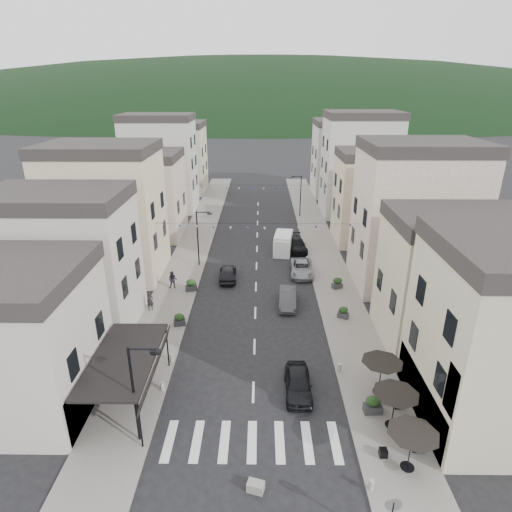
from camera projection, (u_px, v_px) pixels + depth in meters
The scene contains 29 objects.
ground at pixel (251, 473), 21.32m from camera, with size 700.00×700.00×0.00m, color black.
sidewalk_left at pixel (194, 245), 51.03m from camera, with size 4.00×76.00×0.12m, color slate.
sidewalk_right at pixel (320, 246), 50.87m from camera, with size 4.00×76.00×0.12m, color slate.
hill_backdrop at pixel (260, 111), 299.30m from camera, with size 640.00×360.00×70.00m, color black.
boutique_awning at pixel (128, 360), 24.86m from camera, with size 3.77×7.50×3.28m.
buildings_row_left at pixel (143, 184), 54.15m from camera, with size 10.20×54.16×14.00m.
buildings_row_right at pixel (375, 185), 52.70m from camera, with size 10.20×54.16×14.50m.
cafe_terrace at pixel (395, 398), 22.95m from camera, with size 2.50×8.10×2.53m.
streetlamp_left_near at pixel (138, 385), 21.84m from camera, with size 1.70×0.56×6.00m.
streetlamp_left_far at pixel (200, 233), 44.08m from camera, with size 1.70×0.56×6.00m.
streetlamp_right_far at pixel (299, 192), 60.64m from camera, with size 1.70×0.56×6.00m.
traffic_sign at pixel (392, 512), 17.29m from camera, with size 0.70×0.07×2.70m.
bollards at pixel (253, 392), 26.26m from camera, with size 11.66×10.26×0.60m.
bunting_near at pixel (256, 227), 39.58m from camera, with size 19.00×0.28×0.62m.
bunting_far at pixel (257, 188), 54.41m from camera, with size 19.00×0.28×0.62m.
parked_car_a at pixel (298, 383), 26.59m from camera, with size 1.63×4.06×1.38m, color black.
parked_car_b at pixel (288, 298), 37.15m from camera, with size 1.44×4.14×1.36m, color #363638.
parked_car_c at pixel (302, 268), 43.21m from camera, with size 2.19×4.75×1.32m, color gray.
parked_car_d at pixel (297, 244), 49.47m from camera, with size 1.98×4.88×1.42m, color black.
parked_car_e at pixel (228, 273), 42.03m from camera, with size 1.66×4.13×1.41m, color black.
delivery_van at pixel (283, 242), 48.91m from camera, with size 2.49×4.93×2.26m.
pedestrian_a at pixel (150, 301), 36.11m from camera, with size 0.58×0.38×1.59m, color black.
pedestrian_b at pixel (173, 280), 39.91m from camera, with size 0.83×0.64×1.70m, color black.
concrete_block_a at pixel (256, 487), 20.30m from camera, with size 0.80×0.50×0.50m, color gray.
planter_la at pixel (179, 320), 33.91m from camera, with size 0.99×0.65×1.03m.
planter_lb at pixel (191, 285), 39.57m from camera, with size 1.15×0.87×1.15m.
planter_ra at pixel (373, 404), 24.86m from camera, with size 1.06×0.61×1.16m.
planter_rb at pixel (343, 312), 35.01m from camera, with size 1.00×0.79×0.99m.
planter_rc at pixel (337, 283), 40.06m from camera, with size 1.07×0.80×1.07m.
Camera 1 is at (0.41, -15.68, 18.04)m, focal length 30.00 mm.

